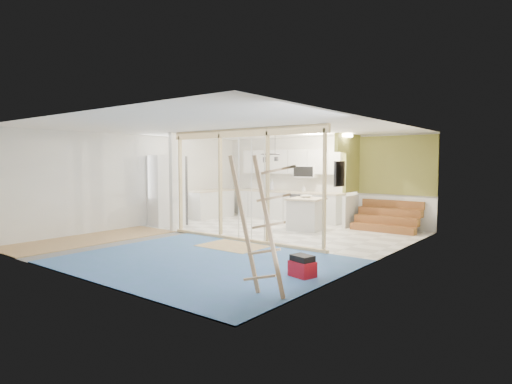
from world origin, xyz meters
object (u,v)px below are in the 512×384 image
Objects in this scene: fridge at (165,191)px; island at (306,214)px; toolbox at (302,267)px; ladder at (260,225)px.

island is (3.68, 1.71, -0.58)m from fridge.
toolbox is (2.40, -4.07, -0.26)m from island.
ladder reaches higher than island.
fridge is 7.07m from ladder.
ladder is (0.04, -1.18, 0.81)m from toolbox.
island is 4.73m from toolbox.
ladder is at bearing -73.56° from toolbox.
island is 5.81m from ladder.
island is 2.31× the size of toolbox.
fridge is at bearing -163.99° from island.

